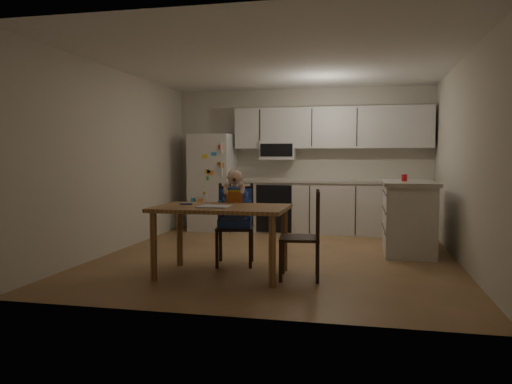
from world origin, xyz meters
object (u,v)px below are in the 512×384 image
object	(u,v)px
dining_table	(222,216)
chair_side	(309,229)
refrigerator	(212,182)
kitchen_island	(408,217)
chair_booster	(235,207)
red_cup	(404,178)

from	to	relation	value
dining_table	chair_side	xyz separation A→B (m)	(0.94, 0.06, -0.13)
refrigerator	dining_table	bearing A→B (deg)	-71.10
kitchen_island	dining_table	bearing A→B (deg)	-138.82
refrigerator	chair_side	bearing A→B (deg)	-57.37
chair_side	kitchen_island	bearing A→B (deg)	140.86
kitchen_island	dining_table	distance (m)	2.80
chair_booster	chair_side	xyz separation A→B (m)	(0.95, -0.56, -0.16)
refrigerator	kitchen_island	world-z (taller)	refrigerator
chair_booster	chair_side	bearing A→B (deg)	-40.56
kitchen_island	chair_booster	xyz separation A→B (m)	(-2.11, -1.23, 0.20)
dining_table	chair_booster	xyz separation A→B (m)	(-0.01, 0.62, 0.03)
red_cup	chair_booster	xyz separation A→B (m)	(-2.05, -1.22, -0.33)
refrigerator	dining_table	size ratio (longest dim) A/B	1.19
red_cup	chair_booster	size ratio (longest dim) A/B	0.08
refrigerator	dining_table	world-z (taller)	refrigerator
kitchen_island	red_cup	size ratio (longest dim) A/B	14.10
dining_table	chair_side	distance (m)	0.95
dining_table	chair_booster	distance (m)	0.62
red_cup	dining_table	xyz separation A→B (m)	(-2.05, -1.83, -0.36)
kitchen_island	chair_booster	world-z (taller)	chair_booster
red_cup	dining_table	bearing A→B (deg)	-138.11
kitchen_island	dining_table	xyz separation A→B (m)	(-2.11, -1.84, 0.17)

